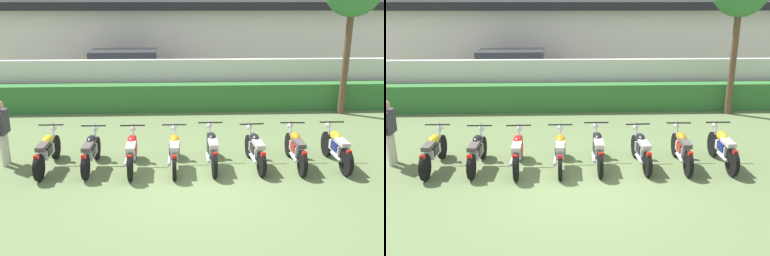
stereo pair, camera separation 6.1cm
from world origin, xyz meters
The scene contains 14 objects.
ground centered at (0.00, 0.00, 0.00)m, with size 60.00×60.00×0.00m, color #607547.
building centered at (0.00, 14.00, 3.42)m, with size 22.99×6.50×6.84m.
compound_wall centered at (0.00, 7.06, 0.88)m, with size 21.84×0.30×1.76m, color silver.
hedge_row centered at (0.00, 6.36, 0.49)m, with size 17.47×0.70×0.98m, color #337033.
parked_car centered at (-2.31, 9.04, 0.94)m, with size 4.53×2.13×1.89m.
motorcycle_in_row_0 centered at (-3.43, 1.02, 0.45)m, with size 0.60×1.94×0.96m.
motorcycle_in_row_1 centered at (-2.41, 0.99, 0.44)m, with size 0.60×1.83×0.95m.
motorcycle_in_row_2 centered at (-1.43, 0.89, 0.45)m, with size 0.60×1.88×0.97m.
motorcycle_in_row_3 centered at (-0.44, 0.94, 0.44)m, with size 0.60×1.91×0.95m.
motorcycle_in_row_4 centered at (0.46, 1.02, 0.45)m, with size 0.60×1.95×0.97m.
motorcycle_in_row_5 centered at (1.51, 0.98, 0.44)m, with size 0.60×1.80×0.94m.
motorcycle_in_row_6 centered at (2.49, 0.96, 0.45)m, with size 0.60×1.89×0.96m.
motorcycle_in_row_7 centered at (3.48, 0.93, 0.46)m, with size 0.60×1.88×0.98m.
inspector_person centered at (-4.54, 1.36, 0.94)m, with size 0.22×0.65×1.60m.
Camera 1 is at (-0.45, -8.21, 3.83)m, focal length 38.48 mm.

